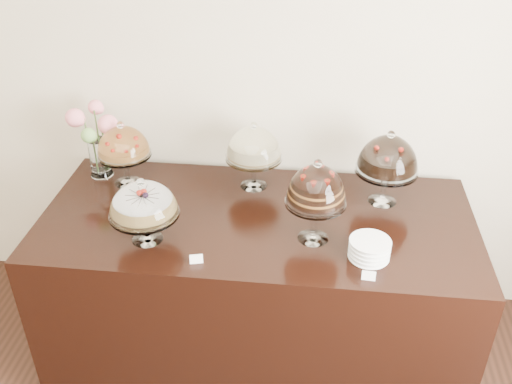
# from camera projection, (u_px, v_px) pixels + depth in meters

# --- Properties ---
(wall_back) EXTENTS (5.00, 0.04, 3.00)m
(wall_back) POSITION_uv_depth(u_px,v_px,m) (212.00, 64.00, 3.07)
(wall_back) COLOR beige
(wall_back) RESTS_ON ground
(display_counter) EXTENTS (2.20, 1.00, 0.90)m
(display_counter) POSITION_uv_depth(u_px,v_px,m) (257.00, 284.00, 3.13)
(display_counter) COLOR black
(display_counter) RESTS_ON ground
(cake_stand_sugar_sponge) EXTENTS (0.33, 0.33, 0.34)m
(cake_stand_sugar_sponge) POSITION_uv_depth(u_px,v_px,m) (143.00, 203.00, 2.63)
(cake_stand_sugar_sponge) COLOR white
(cake_stand_sugar_sponge) RESTS_ON display_counter
(cake_stand_choco_layer) EXTENTS (0.28, 0.28, 0.43)m
(cake_stand_choco_layer) POSITION_uv_depth(u_px,v_px,m) (316.00, 188.00, 2.59)
(cake_stand_choco_layer) COLOR white
(cake_stand_choco_layer) RESTS_ON display_counter
(cake_stand_cheesecake) EXTENTS (0.31, 0.31, 0.38)m
(cake_stand_cheesecake) POSITION_uv_depth(u_px,v_px,m) (254.00, 146.00, 3.03)
(cake_stand_cheesecake) COLOR white
(cake_stand_cheesecake) RESTS_ON display_counter
(cake_stand_dark_choco) EXTENTS (0.32, 0.32, 0.41)m
(cake_stand_dark_choco) POSITION_uv_depth(u_px,v_px,m) (388.00, 157.00, 2.88)
(cake_stand_dark_choco) COLOR white
(cake_stand_dark_choco) RESTS_ON display_counter
(cake_stand_fruit_tart) EXTENTS (0.29, 0.29, 0.37)m
(cake_stand_fruit_tart) POSITION_uv_depth(u_px,v_px,m) (123.00, 144.00, 3.06)
(cake_stand_fruit_tart) COLOR white
(cake_stand_fruit_tart) RESTS_ON display_counter
(flower_vase) EXTENTS (0.29, 0.27, 0.42)m
(flower_vase) POSITION_uv_depth(u_px,v_px,m) (96.00, 137.00, 3.14)
(flower_vase) COLOR white
(flower_vase) RESTS_ON display_counter
(plate_stack) EXTENTS (0.18, 0.18, 0.09)m
(plate_stack) POSITION_uv_depth(u_px,v_px,m) (369.00, 249.00, 2.59)
(plate_stack) COLOR white
(plate_stack) RESTS_ON display_counter
(price_card_left) EXTENTS (0.06, 0.03, 0.04)m
(price_card_left) POSITION_uv_depth(u_px,v_px,m) (196.00, 259.00, 2.57)
(price_card_left) COLOR white
(price_card_left) RESTS_ON display_counter
(price_card_right) EXTENTS (0.06, 0.02, 0.04)m
(price_card_right) POSITION_uv_depth(u_px,v_px,m) (369.00, 276.00, 2.47)
(price_card_right) COLOR white
(price_card_right) RESTS_ON display_counter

